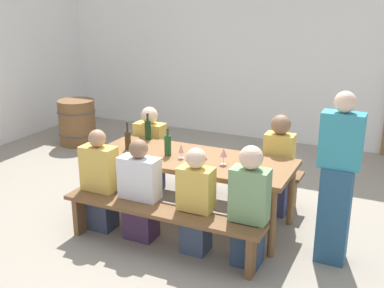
% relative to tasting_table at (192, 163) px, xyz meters
% --- Properties ---
extents(ground_plane, '(24.00, 24.00, 0.00)m').
position_rel_tasting_table_xyz_m(ground_plane, '(0.00, 0.00, -0.68)').
color(ground_plane, gray).
extents(back_wall, '(14.00, 0.20, 3.20)m').
position_rel_tasting_table_xyz_m(back_wall, '(0.00, 3.49, 0.92)').
color(back_wall, white).
rests_on(back_wall, ground).
extents(tasting_table, '(2.20, 0.87, 0.75)m').
position_rel_tasting_table_xyz_m(tasting_table, '(0.00, 0.00, 0.00)').
color(tasting_table, brown).
rests_on(tasting_table, ground).
extents(bench_near, '(2.10, 0.30, 0.45)m').
position_rel_tasting_table_xyz_m(bench_near, '(0.00, -0.73, -0.32)').
color(bench_near, brown).
rests_on(bench_near, ground).
extents(bench_far, '(2.10, 0.30, 0.45)m').
position_rel_tasting_table_xyz_m(bench_far, '(0.00, 0.73, -0.32)').
color(bench_far, brown).
rests_on(bench_far, ground).
extents(wine_bottle_0, '(0.07, 0.07, 0.31)m').
position_rel_tasting_table_xyz_m(wine_bottle_0, '(-0.26, -0.06, 0.19)').
color(wine_bottle_0, '#194723').
rests_on(wine_bottle_0, tasting_table).
extents(wine_bottle_1, '(0.07, 0.07, 0.31)m').
position_rel_tasting_table_xyz_m(wine_bottle_1, '(-0.78, -0.06, 0.18)').
color(wine_bottle_1, '#332814').
rests_on(wine_bottle_1, tasting_table).
extents(wine_bottle_2, '(0.08, 0.08, 0.32)m').
position_rel_tasting_table_xyz_m(wine_bottle_2, '(-0.76, 0.37, 0.20)').
color(wine_bottle_2, '#143319').
rests_on(wine_bottle_2, tasting_table).
extents(wine_glass_0, '(0.08, 0.08, 0.17)m').
position_rel_tasting_table_xyz_m(wine_glass_0, '(0.39, -0.07, 0.20)').
color(wine_glass_0, silver).
rests_on(wine_glass_0, tasting_table).
extents(wine_glass_1, '(0.07, 0.07, 0.17)m').
position_rel_tasting_table_xyz_m(wine_glass_1, '(0.25, -0.25, 0.20)').
color(wine_glass_1, silver).
rests_on(wine_glass_1, tasting_table).
extents(wine_glass_2, '(0.06, 0.06, 0.15)m').
position_rel_tasting_table_xyz_m(wine_glass_2, '(-0.09, -0.08, 0.18)').
color(wine_glass_2, silver).
rests_on(wine_glass_2, tasting_table).
extents(seated_guest_near_0, '(0.37, 0.24, 1.11)m').
position_rel_tasting_table_xyz_m(seated_guest_near_0, '(-0.80, -0.58, -0.16)').
color(seated_guest_near_0, '#32394E').
rests_on(seated_guest_near_0, ground).
extents(seated_guest_near_1, '(0.42, 0.24, 1.07)m').
position_rel_tasting_table_xyz_m(seated_guest_near_1, '(-0.31, -0.58, -0.18)').
color(seated_guest_near_1, '#402846').
rests_on(seated_guest_near_1, ground).
extents(seated_guest_near_2, '(0.34, 0.24, 1.07)m').
position_rel_tasting_table_xyz_m(seated_guest_near_2, '(0.32, -0.58, -0.17)').
color(seated_guest_near_2, '#39455E').
rests_on(seated_guest_near_2, ground).
extents(seated_guest_near_3, '(0.35, 0.24, 1.17)m').
position_rel_tasting_table_xyz_m(seated_guest_near_3, '(0.85, -0.58, -0.11)').
color(seated_guest_near_3, navy).
rests_on(seated_guest_near_3, ground).
extents(seated_guest_far_0, '(0.39, 0.24, 1.10)m').
position_rel_tasting_table_xyz_m(seated_guest_far_0, '(-0.87, 0.58, -0.16)').
color(seated_guest_far_0, navy).
rests_on(seated_guest_far_0, ground).
extents(seated_guest_far_1, '(0.32, 0.24, 1.18)m').
position_rel_tasting_table_xyz_m(seated_guest_far_1, '(0.81, 0.58, -0.10)').
color(seated_guest_far_1, navy).
rests_on(seated_guest_far_1, ground).
extents(standing_host, '(0.37, 0.24, 1.64)m').
position_rel_tasting_table_xyz_m(standing_host, '(1.55, -0.18, 0.12)').
color(standing_host, '#265070').
rests_on(standing_host, ground).
extents(wine_barrel, '(0.64, 0.64, 0.76)m').
position_rel_tasting_table_xyz_m(wine_barrel, '(-2.98, 1.76, -0.30)').
color(wine_barrel, brown).
rests_on(wine_barrel, ground).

